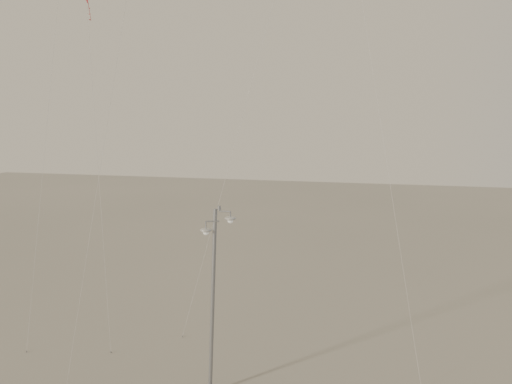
# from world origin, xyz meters

# --- Properties ---
(ground) EXTENTS (160.00, 160.00, 0.00)m
(ground) POSITION_xyz_m (0.00, 0.00, 0.00)
(ground) COLOR gray
(ground) RESTS_ON ground
(street_lamp) EXTENTS (1.60, 0.71, 8.88)m
(street_lamp) POSITION_xyz_m (1.11, -0.56, 4.74)
(street_lamp) COLOR gray
(street_lamp) RESTS_ON ground
(kite_3) EXTENTS (2.45, 2.94, 19.63)m
(kite_3) POSITION_xyz_m (-7.36, 3.89, 14.20)
(kite_3) COLOR maroon
(kite_3) RESTS_ON ground
(kite_4) EXTENTS (4.32, 5.97, 21.93)m
(kite_4) POSITION_xyz_m (7.29, 6.39, 16.62)
(kite_4) COLOR #362E2D
(kite_4) RESTS_ON ground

